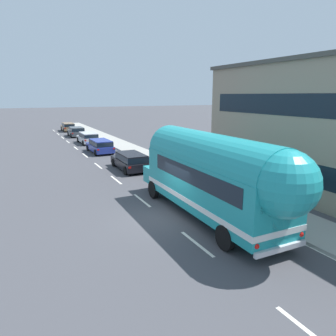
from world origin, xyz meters
The scene contains 9 objects.
ground_plane centered at (0.00, 0.00, 0.00)m, with size 300.00×300.00×0.00m, color #424247.
lane_markings centered at (2.70, 12.88, 0.00)m, with size 3.97×80.00×0.01m.
sidewalk_slab centered at (5.19, 10.00, 0.07)m, with size 2.71×90.00×0.15m, color #9E9B93.
painted_bus centered at (1.91, -1.39, 2.30)m, with size 2.70×11.47×4.12m.
car_lead centered at (1.97, 10.16, 0.79)m, with size 2.00×4.69×1.37m.
car_second centered at (1.76, 18.73, 0.79)m, with size 1.99×4.73×1.37m.
car_third centered at (2.03, 25.65, 0.79)m, with size 1.98×4.52×1.37m.
car_fourth centered at (2.01, 33.14, 0.78)m, with size 2.05×4.33×1.37m.
car_fifth centered at (2.09, 40.80, 0.79)m, with size 1.93×4.56×1.37m.
Camera 1 is at (-6.13, -12.65, 5.80)m, focal length 33.09 mm.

